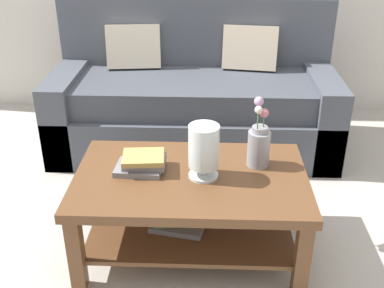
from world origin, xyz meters
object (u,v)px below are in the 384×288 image
at_px(couch, 194,99).
at_px(flower_pitcher, 259,144).
at_px(glass_hurricane_vase, 204,149).
at_px(book_stack_main, 142,163).
at_px(coffee_table, 190,197).

relative_size(couch, flower_pitcher, 5.48).
xyz_separation_m(glass_hurricane_vase, flower_pitcher, (0.28, 0.13, -0.03)).
bearing_deg(flower_pitcher, couch, 107.67).
bearing_deg(book_stack_main, coffee_table, -9.60).
bearing_deg(book_stack_main, glass_hurricane_vase, -9.22).
bearing_deg(coffee_table, flower_pitcher, 18.95).
height_order(coffee_table, book_stack_main, book_stack_main).
distance_m(book_stack_main, flower_pitcher, 0.60).
bearing_deg(couch, book_stack_main, -100.15).
distance_m(glass_hurricane_vase, flower_pitcher, 0.31).
xyz_separation_m(book_stack_main, glass_hurricane_vase, (0.31, -0.05, 0.11)).
bearing_deg(coffee_table, book_stack_main, 170.40).
bearing_deg(flower_pitcher, coffee_table, -161.05).
xyz_separation_m(couch, book_stack_main, (-0.22, -1.24, 0.14)).
height_order(couch, coffee_table, couch).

